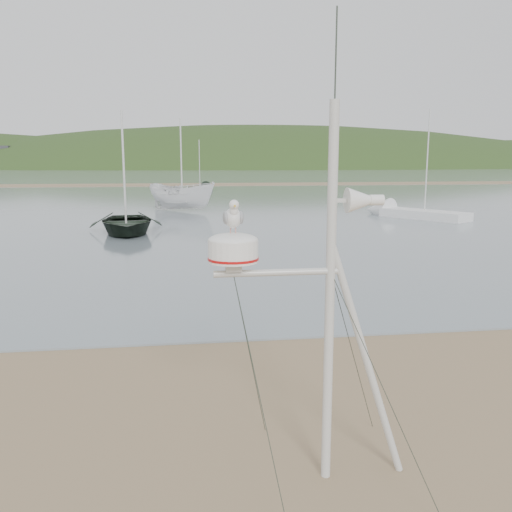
{
  "coord_description": "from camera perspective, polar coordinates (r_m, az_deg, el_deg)",
  "views": [
    {
      "loc": [
        0.67,
        -6.34,
        3.63
      ],
      "look_at": [
        1.69,
        1.0,
        2.29
      ],
      "focal_mm": 38.0,
      "sensor_mm": 36.0,
      "label": 1
    }
  ],
  "objects": [
    {
      "name": "sandbar",
      "position": [
        76.42,
        -8.43,
        7.45
      ],
      "size": [
        560.0,
        7.0,
        0.07
      ],
      "primitive_type": "cube",
      "color": "#7F6649",
      "rests_on": "water"
    },
    {
      "name": "hill_ridge",
      "position": [
        243.12,
        -3.63,
        4.7
      ],
      "size": [
        620.0,
        180.0,
        80.0
      ],
      "color": "#223817",
      "rests_on": "ground"
    },
    {
      "name": "far_cottages",
      "position": [
        202.35,
        -7.32,
        10.25
      ],
      "size": [
        294.4,
        6.3,
        8.0
      ],
      "color": "silver",
      "rests_on": "ground"
    },
    {
      "name": "ground",
      "position": [
        7.33,
        -12.84,
        -19.72
      ],
      "size": [
        560.0,
        560.0,
        0.0
      ],
      "primitive_type": "plane",
      "color": "#7F6649",
      "rests_on": "ground"
    },
    {
      "name": "sailboat_dark_mid",
      "position": [
        63.53,
        -5.47,
        7.18
      ],
      "size": [
        3.61,
        6.29,
        6.16
      ],
      "color": "black",
      "rests_on": "ground"
    },
    {
      "name": "boat_dark",
      "position": [
        26.81,
        -13.69,
        7.72
      ],
      "size": [
        3.73,
        1.41,
        5.1
      ],
      "primitive_type": "imported",
      "rotation": [
        0.0,
        0.0,
        0.1
      ],
      "color": "black",
      "rests_on": "water"
    },
    {
      "name": "water",
      "position": [
        138.38,
        -8.23,
        8.63
      ],
      "size": [
        560.0,
        256.0,
        0.04
      ],
      "primitive_type": "cube",
      "color": "slate",
      "rests_on": "ground"
    },
    {
      "name": "boat_white",
      "position": [
        38.16,
        -7.85,
        8.71
      ],
      "size": [
        2.81,
        2.79,
        5.29
      ],
      "primitive_type": "imported",
      "rotation": [
        0.0,
        0.0,
        0.98
      ],
      "color": "white",
      "rests_on": "water"
    },
    {
      "name": "mast_rig",
      "position": [
        6.2,
        7.14,
        -12.51
      ],
      "size": [
        2.28,
        2.43,
        5.14
      ],
      "color": "silver",
      "rests_on": "ground"
    },
    {
      "name": "sailboat_white_near",
      "position": [
        35.46,
        14.73,
        4.5
      ],
      "size": [
        5.28,
        6.9,
        7.04
      ],
      "color": "white",
      "rests_on": "ground"
    }
  ]
}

